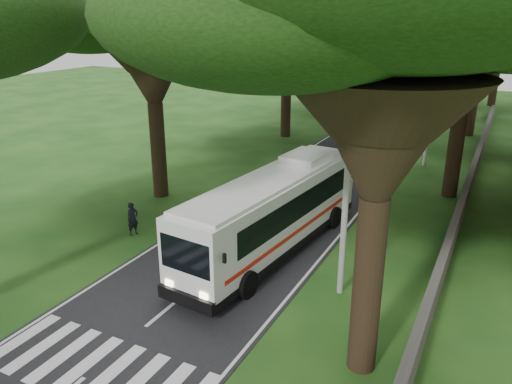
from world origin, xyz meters
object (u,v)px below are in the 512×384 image
object	(u,v)px
distant_car_b	(389,102)
distant_car_c	(433,95)
pole_mid	(430,110)
distant_car_a	(386,116)
pole_near	(346,196)
pole_far	(461,78)
pedestrian	(133,219)
coach_bus	(274,210)

from	to	relation	value
distant_car_b	distant_car_c	bearing A→B (deg)	50.58
distant_car_c	pole_mid	bearing A→B (deg)	92.33
pole_mid	distant_car_a	world-z (taller)	pole_mid
pole_near	pole_far	xyz separation A→B (m)	(0.00, 40.00, 0.00)
pole_near	pedestrian	distance (m)	11.64
pole_near	distant_car_c	xyz separation A→B (m)	(-3.92, 50.66, -3.52)
pole_far	distant_car_c	distance (m)	11.89
distant_car_c	pedestrian	bearing A→B (deg)	76.83
coach_bus	distant_car_b	bearing A→B (deg)	101.26
pole_near	coach_bus	bearing A→B (deg)	150.03
pole_near	pole_mid	distance (m)	20.00
pole_near	pedestrian	xyz separation A→B (m)	(-11.14, 0.60, -3.30)
coach_bus	pedestrian	xyz separation A→B (m)	(-7.10, -1.73, -1.13)
pole_far	pedestrian	bearing A→B (deg)	-105.79
pedestrian	pole_far	bearing A→B (deg)	0.50
coach_bus	distant_car_b	world-z (taller)	coach_bus
pole_far	distant_car_b	bearing A→B (deg)	160.76
distant_car_b	coach_bus	bearing A→B (deg)	-98.09
coach_bus	distant_car_a	distance (m)	32.41
distant_car_a	distant_car_b	size ratio (longest dim) A/B	0.86
pole_mid	distant_car_a	size ratio (longest dim) A/B	2.27
distant_car_a	pedestrian	distance (m)	34.38
pole_far	coach_bus	bearing A→B (deg)	-96.13
distant_car_c	coach_bus	bearing A→B (deg)	84.89
pole_near	coach_bus	size ratio (longest dim) A/B	0.62
distant_car_a	pedestrian	world-z (taller)	pedestrian
pole_far	pole_mid	bearing A→B (deg)	-90.00
pole_far	distant_car_b	xyz separation A→B (m)	(-7.80, 2.72, -3.47)
pole_far	distant_car_a	size ratio (longest dim) A/B	2.27
distant_car_c	pedestrian	world-z (taller)	pedestrian
pole_near	coach_bus	world-z (taller)	pole_near
distant_car_c	pedestrian	xyz separation A→B (m)	(-7.22, -50.06, 0.21)
pole_near	pedestrian	world-z (taller)	pole_near
distant_car_b	distant_car_c	distance (m)	8.84
pole_far	distant_car_a	distance (m)	9.00
pole_far	pedestrian	distance (m)	41.08
pedestrian	distant_car_c	bearing A→B (deg)	8.08
pole_near	distant_car_c	size ratio (longest dim) A/B	1.83
pole_near	pole_far	distance (m)	40.00
coach_bus	distant_car_b	distance (m)	40.58
pole_mid	pedestrian	size ratio (longest dim) A/B	4.57
pole_near	coach_bus	distance (m)	5.15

